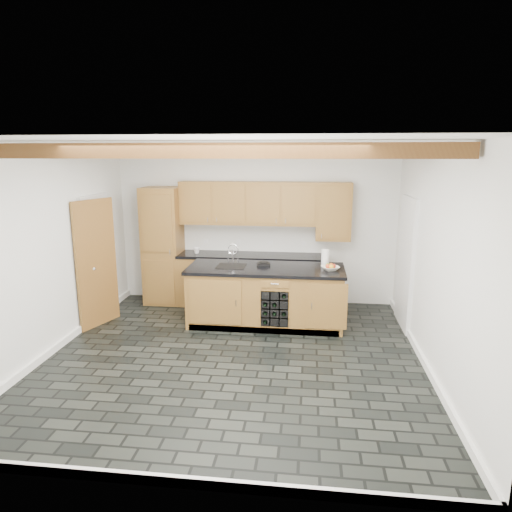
{
  "coord_description": "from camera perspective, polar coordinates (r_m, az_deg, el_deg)",
  "views": [
    {
      "loc": [
        0.97,
        -5.62,
        2.67
      ],
      "look_at": [
        0.21,
        0.8,
        1.22
      ],
      "focal_mm": 32.0,
      "sensor_mm": 36.0,
      "label": 1
    }
  ],
  "objects": [
    {
      "name": "ground",
      "position": [
        6.3,
        -2.78,
        -12.47
      ],
      "size": [
        5.0,
        5.0,
        0.0
      ],
      "primitive_type": "plane",
      "color": "black",
      "rests_on": "ground"
    },
    {
      "name": "room_shell",
      "position": [
        6.34,
        -2.9,
        2.23
      ],
      "size": [
        5.01,
        5.0,
        5.0
      ],
      "color": "white",
      "rests_on": "ground"
    },
    {
      "name": "back_cabinetry",
      "position": [
        8.15,
        -2.86,
        0.65
      ],
      "size": [
        3.65,
        0.62,
        2.2
      ],
      "color": "olive",
      "rests_on": "ground"
    },
    {
      "name": "island",
      "position": [
        7.28,
        1.24,
        -5.0
      ],
      "size": [
        2.48,
        0.96,
        0.93
      ],
      "color": "olive",
      "rests_on": "ground"
    },
    {
      "name": "faucet",
      "position": [
        7.26,
        -3.07,
        -0.96
      ],
      "size": [
        0.45,
        0.4,
        0.34
      ],
      "color": "black",
      "rests_on": "island"
    },
    {
      "name": "kitchen_scale",
      "position": [
        7.27,
        0.95,
        -0.97
      ],
      "size": [
        0.22,
        0.16,
        0.06
      ],
      "rotation": [
        0.0,
        0.0,
        0.24
      ],
      "color": "black",
      "rests_on": "island"
    },
    {
      "name": "fruit_bowl",
      "position": [
        7.07,
        9.27,
        -1.52
      ],
      "size": [
        0.35,
        0.35,
        0.06
      ],
      "primitive_type": "imported",
      "rotation": [
        0.0,
        0.0,
        0.42
      ],
      "color": "white",
      "rests_on": "island"
    },
    {
      "name": "fruit_cluster",
      "position": [
        7.06,
        9.27,
        -1.24
      ],
      "size": [
        0.16,
        0.17,
        0.07
      ],
      "color": "#AB2A16",
      "rests_on": "fruit_bowl"
    },
    {
      "name": "paper_towel",
      "position": [
        7.25,
        8.64,
        -0.28
      ],
      "size": [
        0.12,
        0.12,
        0.27
      ],
      "primitive_type": "cylinder",
      "color": "white",
      "rests_on": "island"
    },
    {
      "name": "mug",
      "position": [
        8.23,
        -7.42,
        0.7
      ],
      "size": [
        0.13,
        0.13,
        0.1
      ],
      "primitive_type": "imported",
      "rotation": [
        0.0,
        0.0,
        -0.21
      ],
      "color": "white",
      "rests_on": "back_cabinetry"
    }
  ]
}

